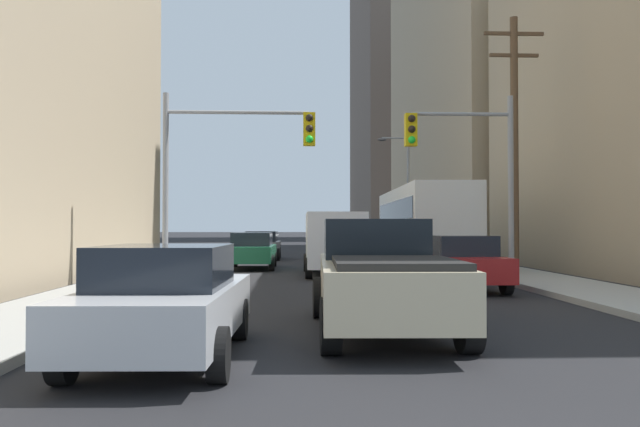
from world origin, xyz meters
name	(u,v)px	position (x,y,z in m)	size (l,w,h in m)	color
sidewalk_left	(238,246)	(-6.28, 50.00, 0.07)	(2.71, 160.00, 0.15)	#9E9E99
sidewalk_right	(384,246)	(6.28, 50.00, 0.07)	(2.71, 160.00, 0.15)	#9E9E99
city_bus	(422,223)	(4.14, 23.86, 1.93)	(2.85, 11.57, 3.40)	silver
pickup_truck_beige	(381,276)	(0.00, 7.30, 0.93)	(2.20, 5.47, 1.90)	#C6B793
cargo_van_white	(334,240)	(-0.02, 19.48, 1.29)	(2.16, 5.23, 2.26)	white
sedan_silver	(166,301)	(-3.17, 5.27, 0.77)	(1.95, 4.26, 1.52)	#B7BABF
sedan_red	(460,262)	(3.16, 14.01, 0.77)	(1.95, 4.23, 1.52)	maroon
sedan_green	(252,250)	(-3.23, 22.85, 0.77)	(1.95, 4.24, 1.52)	#195938
sedan_grey	(262,245)	(-3.21, 30.24, 0.77)	(1.95, 4.26, 1.52)	slate
sedan_maroon	(367,242)	(3.40, 37.81, 0.77)	(1.95, 4.20, 1.52)	maroon
traffic_signal_near_left	(232,153)	(-3.44, 16.51, 4.09)	(4.82, 0.44, 6.00)	gray
traffic_signal_near_right	(465,156)	(4.03, 16.51, 4.03)	(3.53, 0.44, 6.00)	gray
utility_pole_right	(514,138)	(6.55, 19.01, 4.99)	(2.20, 0.28, 9.43)	brown
street_lamp_right	(403,183)	(5.33, 35.05, 4.49)	(1.99, 0.32, 7.50)	gray
building_right_mid_block	(540,68)	(17.82, 44.26, 14.19)	(19.16, 28.21, 28.38)	tan
building_right_far_highrise	(438,29)	(20.12, 88.42, 31.67)	(24.03, 28.92, 63.33)	#66564C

